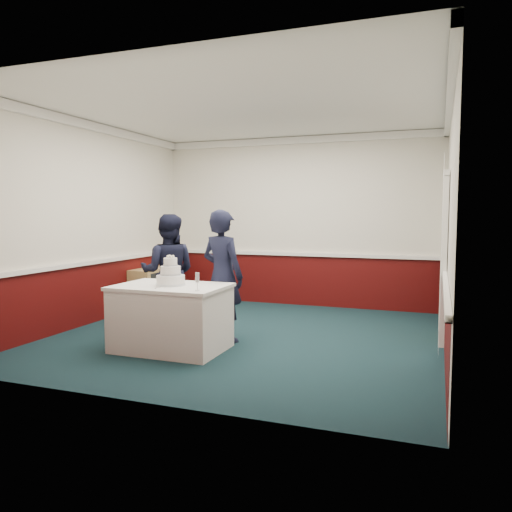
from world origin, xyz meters
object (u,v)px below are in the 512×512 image
(cake_table, at_px, (171,317))
(wedding_cake, at_px, (171,276))
(champagne_flute, at_px, (197,279))
(sideboard, at_px, (157,287))
(cake_knife, at_px, (160,287))
(person_woman, at_px, (222,276))
(person_man, at_px, (168,272))

(cake_table, distance_m, wedding_cake, 0.50)
(cake_table, bearing_deg, champagne_flute, -29.25)
(wedding_cake, relative_size, champagne_flute, 1.78)
(sideboard, relative_size, cake_table, 0.91)
(wedding_cake, height_order, cake_knife, wedding_cake)
(wedding_cake, distance_m, champagne_flute, 0.57)
(person_woman, bearing_deg, cake_knife, 77.14)
(cake_table, distance_m, person_woman, 0.86)
(wedding_cake, xyz_separation_m, person_man, (-0.57, 0.92, -0.08))
(sideboard, xyz_separation_m, cake_table, (1.65, -2.37, 0.05))
(wedding_cake, bearing_deg, person_man, 121.81)
(sideboard, height_order, champagne_flute, champagne_flute)
(sideboard, xyz_separation_m, person_man, (1.08, -1.45, 0.47))
(cake_knife, xyz_separation_m, person_man, (-0.54, 1.12, 0.03))
(wedding_cake, xyz_separation_m, person_woman, (0.41, 0.60, -0.05))
(sideboard, bearing_deg, wedding_cake, -55.14)
(champagne_flute, bearing_deg, person_woman, 95.60)
(champagne_flute, bearing_deg, cake_table, 150.75)
(person_man, bearing_deg, person_woman, 142.44)
(wedding_cake, bearing_deg, cake_table, -90.00)
(cake_table, height_order, person_man, person_man)
(wedding_cake, height_order, champagne_flute, wedding_cake)
(cake_knife, bearing_deg, sideboard, 123.04)
(wedding_cake, relative_size, person_man, 0.22)
(wedding_cake, distance_m, person_woman, 0.73)
(champagne_flute, bearing_deg, wedding_cake, 150.75)
(sideboard, relative_size, cake_knife, 5.45)
(cake_knife, relative_size, champagne_flute, 1.07)
(cake_table, distance_m, person_man, 1.16)
(wedding_cake, relative_size, cake_knife, 1.65)
(person_man, xyz_separation_m, person_woman, (0.99, -0.32, 0.03))
(cake_table, xyz_separation_m, champagne_flute, (0.50, -0.28, 0.53))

